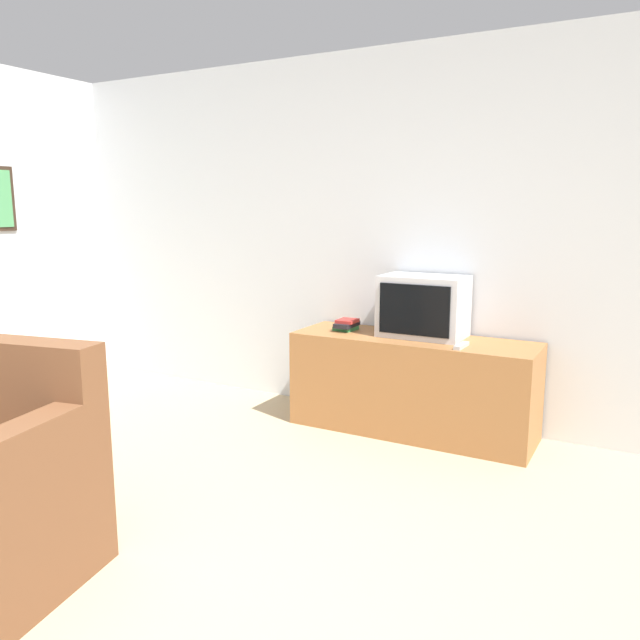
# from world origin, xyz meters

# --- Properties ---
(wall_back) EXTENTS (9.00, 0.06, 2.60)m
(wall_back) POSITION_xyz_m (0.00, 3.03, 1.30)
(wall_back) COLOR silver
(wall_back) RESTS_ON ground_plane
(tv_stand) EXTENTS (1.63, 0.52, 0.65)m
(tv_stand) POSITION_xyz_m (0.19, 2.72, 0.33)
(tv_stand) COLOR #9E6638
(tv_stand) RESTS_ON ground_plane
(television) EXTENTS (0.56, 0.37, 0.41)m
(television) POSITION_xyz_m (0.22, 2.80, 0.86)
(television) COLOR silver
(television) RESTS_ON tv_stand
(book_stack) EXTENTS (0.15, 0.21, 0.08)m
(book_stack) POSITION_xyz_m (-0.32, 2.73, 0.69)
(book_stack) COLOR #2D753D
(book_stack) RESTS_ON tv_stand
(remote_on_stand) EXTENTS (0.05, 0.18, 0.02)m
(remote_on_stand) POSITION_xyz_m (0.55, 2.58, 0.67)
(remote_on_stand) COLOR #B7B7B7
(remote_on_stand) RESTS_ON tv_stand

